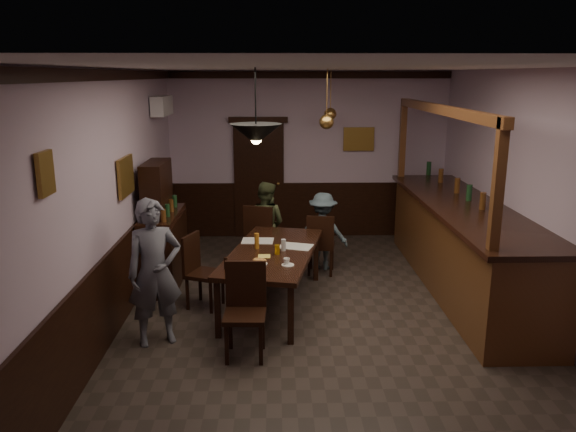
{
  "coord_description": "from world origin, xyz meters",
  "views": [
    {
      "loc": [
        -0.6,
        -6.11,
        2.92
      ],
      "look_at": [
        -0.44,
        0.91,
        1.15
      ],
      "focal_mm": 35.0,
      "sensor_mm": 36.0,
      "label": 1
    }
  ],
  "objects_px": {
    "soda_can": "(277,250)",
    "sideboard": "(162,236)",
    "bar_counter": "(463,244)",
    "pendant_iron": "(256,134)",
    "person_seated_left": "(265,224)",
    "coffee_cup": "(287,261)",
    "person_seated_right": "(323,231)",
    "person_standing": "(155,273)",
    "pendant_brass_mid": "(327,122)",
    "chair_near": "(245,305)",
    "chair_far_right": "(321,242)",
    "dining_table": "(273,255)",
    "pendant_brass_far": "(330,114)",
    "chair_far_left": "(261,235)",
    "chair_side": "(199,267)"
  },
  "relations": [
    {
      "from": "soda_can",
      "to": "sideboard",
      "type": "bearing_deg",
      "value": 148.48
    },
    {
      "from": "bar_counter",
      "to": "pendant_iron",
      "type": "xyz_separation_m",
      "value": [
        -2.8,
        -1.34,
        1.67
      ]
    },
    {
      "from": "person_seated_left",
      "to": "coffee_cup",
      "type": "height_order",
      "value": "person_seated_left"
    },
    {
      "from": "bar_counter",
      "to": "person_seated_right",
      "type": "bearing_deg",
      "value": 155.26
    },
    {
      "from": "person_standing",
      "to": "pendant_brass_mid",
      "type": "xyz_separation_m",
      "value": [
        2.03,
        1.89,
        1.47
      ]
    },
    {
      "from": "chair_near",
      "to": "sideboard",
      "type": "xyz_separation_m",
      "value": [
        -1.28,
        2.13,
        0.16
      ]
    },
    {
      "from": "chair_far_right",
      "to": "person_seated_right",
      "type": "xyz_separation_m",
      "value": [
        0.05,
        0.27,
        0.09
      ]
    },
    {
      "from": "dining_table",
      "to": "pendant_iron",
      "type": "xyz_separation_m",
      "value": [
        -0.17,
        -0.78,
        1.62
      ]
    },
    {
      "from": "person_seated_right",
      "to": "pendant_iron",
      "type": "bearing_deg",
      "value": 87.14
    },
    {
      "from": "person_seated_right",
      "to": "pendant_brass_mid",
      "type": "distance_m",
      "value": 1.78
    },
    {
      "from": "pendant_brass_far",
      "to": "chair_near",
      "type": "bearing_deg",
      "value": -108.27
    },
    {
      "from": "chair_far_left",
      "to": "sideboard",
      "type": "bearing_deg",
      "value": 37.16
    },
    {
      "from": "chair_near",
      "to": "sideboard",
      "type": "bearing_deg",
      "value": 123.03
    },
    {
      "from": "chair_far_left",
      "to": "soda_can",
      "type": "xyz_separation_m",
      "value": [
        0.24,
        -1.49,
        0.24
      ]
    },
    {
      "from": "person_seated_left",
      "to": "person_seated_right",
      "type": "distance_m",
      "value": 0.9
    },
    {
      "from": "chair_side",
      "to": "pendant_brass_mid",
      "type": "height_order",
      "value": "pendant_brass_mid"
    },
    {
      "from": "person_seated_left",
      "to": "pendant_brass_mid",
      "type": "xyz_separation_m",
      "value": [
        0.86,
        -0.72,
        1.63
      ]
    },
    {
      "from": "coffee_cup",
      "to": "pendant_brass_far",
      "type": "xyz_separation_m",
      "value": [
        0.78,
        3.01,
        1.5
      ]
    },
    {
      "from": "chair_near",
      "to": "chair_side",
      "type": "relative_size",
      "value": 1.05
    },
    {
      "from": "chair_far_right",
      "to": "bar_counter",
      "type": "bearing_deg",
      "value": 172.09
    },
    {
      "from": "coffee_cup",
      "to": "pendant_iron",
      "type": "relative_size",
      "value": 0.1
    },
    {
      "from": "pendant_iron",
      "to": "dining_table",
      "type": "bearing_deg",
      "value": 78.05
    },
    {
      "from": "chair_side",
      "to": "person_seated_left",
      "type": "height_order",
      "value": "person_seated_left"
    },
    {
      "from": "chair_side",
      "to": "person_standing",
      "type": "distance_m",
      "value": 1.11
    },
    {
      "from": "soda_can",
      "to": "pendant_iron",
      "type": "bearing_deg",
      "value": -109.66
    },
    {
      "from": "chair_far_left",
      "to": "person_standing",
      "type": "height_order",
      "value": "person_standing"
    },
    {
      "from": "chair_far_left",
      "to": "person_seated_right",
      "type": "distance_m",
      "value": 0.95
    },
    {
      "from": "chair_far_left",
      "to": "chair_side",
      "type": "distance_m",
      "value": 1.53
    },
    {
      "from": "person_standing",
      "to": "pendant_brass_mid",
      "type": "relative_size",
      "value": 2.03
    },
    {
      "from": "chair_side",
      "to": "person_standing",
      "type": "xyz_separation_m",
      "value": [
        -0.34,
        -1.01,
        0.3
      ]
    },
    {
      "from": "person_seated_left",
      "to": "pendant_iron",
      "type": "bearing_deg",
      "value": 113.51
    },
    {
      "from": "sideboard",
      "to": "pendant_brass_mid",
      "type": "height_order",
      "value": "pendant_brass_mid"
    },
    {
      "from": "chair_far_right",
      "to": "soda_can",
      "type": "xyz_separation_m",
      "value": [
        -0.65,
        -1.31,
        0.3
      ]
    },
    {
      "from": "pendant_brass_mid",
      "to": "pendant_iron",
      "type": "bearing_deg",
      "value": -118.54
    },
    {
      "from": "dining_table",
      "to": "chair_side",
      "type": "xyz_separation_m",
      "value": [
        -0.95,
        0.01,
        -0.16
      ]
    },
    {
      "from": "person_standing",
      "to": "sideboard",
      "type": "relative_size",
      "value": 0.94
    },
    {
      "from": "chair_far_left",
      "to": "chair_far_right",
      "type": "relative_size",
      "value": 1.12
    },
    {
      "from": "dining_table",
      "to": "person_standing",
      "type": "height_order",
      "value": "person_standing"
    },
    {
      "from": "person_seated_left",
      "to": "pendant_iron",
      "type": "relative_size",
      "value": 1.66
    },
    {
      "from": "chair_side",
      "to": "coffee_cup",
      "type": "xyz_separation_m",
      "value": [
        1.11,
        -0.59,
        0.28
      ]
    },
    {
      "from": "chair_far_right",
      "to": "person_seated_right",
      "type": "height_order",
      "value": "person_seated_right"
    },
    {
      "from": "chair_side",
      "to": "coffee_cup",
      "type": "height_order",
      "value": "chair_side"
    },
    {
      "from": "coffee_cup",
      "to": "chair_far_right",
      "type": "bearing_deg",
      "value": 84.57
    },
    {
      "from": "person_standing",
      "to": "coffee_cup",
      "type": "distance_m",
      "value": 1.51
    },
    {
      "from": "person_standing",
      "to": "sideboard",
      "type": "bearing_deg",
      "value": 75.76
    },
    {
      "from": "chair_near",
      "to": "person_standing",
      "type": "relative_size",
      "value": 0.61
    },
    {
      "from": "dining_table",
      "to": "pendant_brass_mid",
      "type": "distance_m",
      "value": 1.98
    },
    {
      "from": "person_standing",
      "to": "pendant_iron",
      "type": "height_order",
      "value": "pendant_iron"
    },
    {
      "from": "person_seated_right",
      "to": "pendant_brass_mid",
      "type": "height_order",
      "value": "pendant_brass_mid"
    },
    {
      "from": "chair_near",
      "to": "pendant_brass_far",
      "type": "relative_size",
      "value": 1.24
    }
  ]
}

